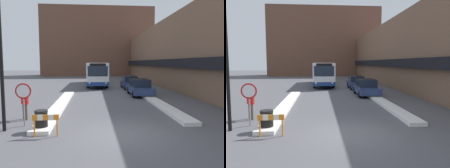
% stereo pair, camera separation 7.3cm
% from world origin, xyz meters
% --- Properties ---
extents(ground_plane, '(160.00, 160.00, 0.00)m').
position_xyz_m(ground_plane, '(0.00, 0.00, 0.00)').
color(ground_plane, '#515156').
extents(building_row_right, '(5.50, 60.00, 8.46)m').
position_xyz_m(building_row_right, '(9.97, 24.00, 4.22)').
color(building_row_right, brown).
rests_on(building_row_right, ground_plane).
extents(building_backdrop_far, '(26.00, 8.00, 15.91)m').
position_xyz_m(building_backdrop_far, '(0.00, 44.84, 7.96)').
color(building_backdrop_far, brown).
rests_on(building_backdrop_far, ground_plane).
extents(snow_bank_left, '(0.90, 12.72, 0.19)m').
position_xyz_m(snow_bank_left, '(-3.60, 6.40, 0.09)').
color(snow_bank_left, silver).
rests_on(snow_bank_left, ground_plane).
extents(snow_bank_right, '(0.90, 13.13, 0.20)m').
position_xyz_m(snow_bank_right, '(3.60, 7.32, 0.10)').
color(snow_bank_right, silver).
rests_on(snow_bank_right, ground_plane).
extents(city_bus, '(2.62, 11.51, 3.06)m').
position_xyz_m(city_bus, '(-0.69, 21.05, 1.68)').
color(city_bus, silver).
rests_on(city_bus, ground_plane).
extents(parked_car_front, '(1.92, 4.48, 1.53)m').
position_xyz_m(parked_car_front, '(3.20, 11.15, 0.77)').
color(parked_car_front, navy).
rests_on(parked_car_front, ground_plane).
extents(parked_car_back, '(1.80, 4.51, 1.51)m').
position_xyz_m(parked_car_back, '(3.20, 16.75, 0.75)').
color(parked_car_back, navy).
rests_on(parked_car_back, ground_plane).
extents(stop_sign, '(0.76, 0.08, 2.12)m').
position_xyz_m(stop_sign, '(-4.61, 1.60, 1.53)').
color(stop_sign, gray).
rests_on(stop_sign, ground_plane).
extents(street_lamp, '(1.46, 0.36, 6.42)m').
position_xyz_m(street_lamp, '(-5.01, 0.90, 3.97)').
color(street_lamp, black).
rests_on(street_lamp, ground_plane).
extents(pedestrian, '(0.47, 0.49, 1.74)m').
position_xyz_m(pedestrian, '(-4.96, 2.88, 1.05)').
color(pedestrian, brown).
rests_on(pedestrian, ground_plane).
extents(trash_bin, '(0.59, 0.59, 0.95)m').
position_xyz_m(trash_bin, '(-3.61, 0.77, 0.48)').
color(trash_bin, black).
rests_on(trash_bin, ground_plane).
extents(construction_barricade, '(1.10, 0.06, 0.94)m').
position_xyz_m(construction_barricade, '(-3.24, -0.05, 0.67)').
color(construction_barricade, orange).
rests_on(construction_barricade, ground_plane).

